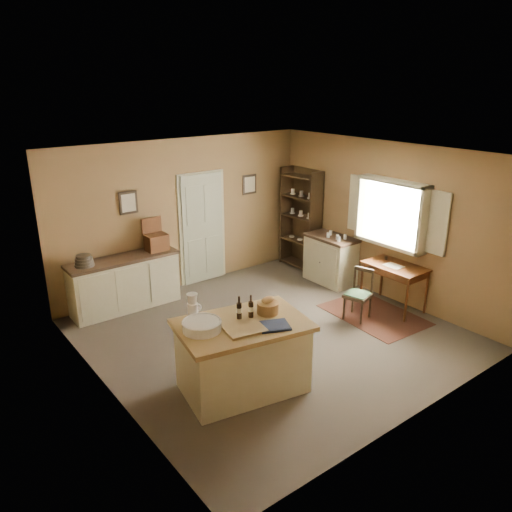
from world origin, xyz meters
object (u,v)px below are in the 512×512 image
(work_island, at_px, (242,354))
(writing_desk, at_px, (395,271))
(desk_chair, at_px, (358,296))
(right_cabinet, at_px, (330,259))
(sideboard, at_px, (125,281))
(shelving_unit, at_px, (302,219))

(work_island, relative_size, writing_desk, 1.71)
(desk_chair, bearing_deg, work_island, 174.28)
(right_cabinet, bearing_deg, desk_chair, -119.54)
(writing_desk, relative_size, right_cabinet, 1.01)
(work_island, distance_m, desk_chair, 2.63)
(work_island, xyz_separation_m, desk_chair, (2.59, 0.44, -0.08))
(sideboard, relative_size, shelving_unit, 0.91)
(writing_desk, xyz_separation_m, shelving_unit, (0.15, 2.44, 0.33))
(desk_chair, bearing_deg, shelving_unit, 53.03)
(work_island, xyz_separation_m, writing_desk, (3.37, 0.35, 0.19))
(work_island, bearing_deg, writing_desk, 16.76)
(sideboard, height_order, shelving_unit, shelving_unit)
(sideboard, xyz_separation_m, shelving_unit, (3.69, -0.27, 0.52))
(writing_desk, distance_m, shelving_unit, 2.47)
(desk_chair, distance_m, right_cabinet, 1.57)
(sideboard, height_order, desk_chair, sideboard)
(shelving_unit, bearing_deg, work_island, -141.61)
(sideboard, xyz_separation_m, writing_desk, (3.54, -2.71, 0.19))
(work_island, distance_m, sideboard, 3.07)
(right_cabinet, bearing_deg, writing_desk, -89.99)
(work_island, bearing_deg, sideboard, 104.05)
(sideboard, bearing_deg, writing_desk, -37.45)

